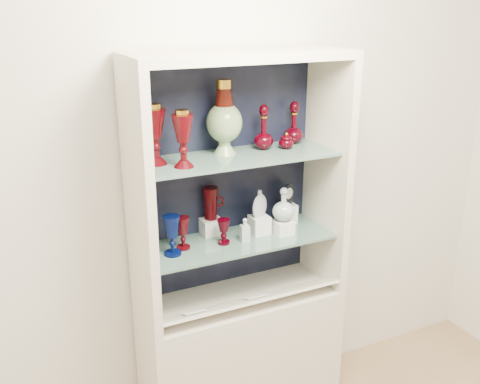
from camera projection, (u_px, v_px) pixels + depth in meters
name	position (u px, v px, depth m)	size (l,w,h in m)	color
wall_back	(221.00, 160.00, 2.65)	(3.50, 0.02, 2.80)	white
cabinet_base	(240.00, 358.00, 2.80)	(1.00, 0.40, 0.75)	beige
cabinet_back_panel	(224.00, 176.00, 2.64)	(0.98, 0.02, 1.15)	black
cabinet_side_left	(139.00, 202.00, 2.29)	(0.04, 0.40, 1.15)	beige
cabinet_side_right	(326.00, 174.00, 2.68)	(0.04, 0.40, 1.15)	beige
cabinet_top_cap	(240.00, 55.00, 2.29)	(1.00, 0.40, 0.04)	beige
shelf_lower	(238.00, 240.00, 2.59)	(0.92, 0.34, 0.01)	slate
shelf_upper	(238.00, 157.00, 2.45)	(0.92, 0.34, 0.01)	slate
label_ledge	(250.00, 301.00, 2.57)	(0.92, 0.18, 0.01)	beige
label_card_0	(194.00, 312.00, 2.45)	(0.10, 0.07, 0.00)	white
label_card_1	(255.00, 297.00, 2.57)	(0.10, 0.07, 0.00)	white
pedestal_lamp_left	(183.00, 139.00, 2.24)	(0.09, 0.09, 0.25)	#3F0509
pedestal_lamp_right	(155.00, 135.00, 2.28)	(0.10, 0.10, 0.26)	#3F0509
enamel_urn	(224.00, 117.00, 2.43)	(0.17, 0.17, 0.34)	#093F23
ruby_decanter_a	(264.00, 124.00, 2.52)	(0.09, 0.09, 0.24)	#3A0009
ruby_decanter_b	(294.00, 121.00, 2.64)	(0.10, 0.10, 0.22)	#3A0009
lidded_bowl	(286.00, 140.00, 2.56)	(0.07, 0.07, 0.08)	#3A0009
cobalt_goblet	(172.00, 236.00, 2.40)	(0.08, 0.08, 0.19)	#050F42
ruby_goblet_tall	(183.00, 233.00, 2.47)	(0.06, 0.06, 0.16)	#3F0509
ruby_goblet_small	(224.00, 232.00, 2.53)	(0.06, 0.06, 0.12)	#3A0009
riser_ruby_pitcher	(211.00, 226.00, 2.64)	(0.10, 0.10, 0.08)	silver
ruby_pitcher	(211.00, 203.00, 2.60)	(0.12, 0.08, 0.16)	#3F0509
clear_square_bottle	(245.00, 230.00, 2.55)	(0.04, 0.04, 0.12)	#9BA9B4
riser_flat_flask	(259.00, 225.00, 2.65)	(0.09, 0.09, 0.09)	silver
flat_flask	(260.00, 203.00, 2.61)	(0.10, 0.04, 0.14)	#ACB3BE
riser_clear_round_decanter	(283.00, 227.00, 2.64)	(0.09, 0.09, 0.07)	silver
clear_round_decanter	(284.00, 205.00, 2.61)	(0.11, 0.11, 0.16)	#9BA9B4
riser_cameo_medallion	(287.00, 213.00, 2.78)	(0.08, 0.08, 0.10)	silver
cameo_medallion	(288.00, 194.00, 2.74)	(0.10, 0.03, 0.11)	black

